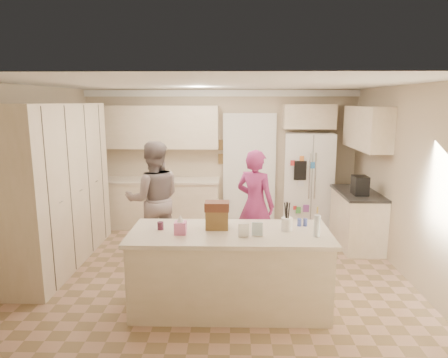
{
  "coord_description": "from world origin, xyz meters",
  "views": [
    {
      "loc": [
        0.23,
        -5.43,
        2.37
      ],
      "look_at": [
        0.1,
        0.35,
        1.25
      ],
      "focal_mm": 32.0,
      "sensor_mm": 36.0,
      "label": 1
    }
  ],
  "objects_px": {
    "coffee_maker": "(360,185)",
    "island_base": "(230,271)",
    "utensil_crock": "(287,224)",
    "refrigerator": "(308,180)",
    "teen_girl": "(255,205)",
    "dollhouse_body": "(217,219)",
    "teen_boy": "(154,199)",
    "tissue_box": "(180,228)"
  },
  "relations": [
    {
      "from": "coffee_maker",
      "to": "island_base",
      "type": "xyz_separation_m",
      "value": [
        -2.05,
        -1.9,
        -0.63
      ]
    },
    {
      "from": "island_base",
      "to": "utensil_crock",
      "type": "distance_m",
      "value": 0.86
    },
    {
      "from": "refrigerator",
      "to": "teen_girl",
      "type": "distance_m",
      "value": 1.99
    },
    {
      "from": "utensil_crock",
      "to": "dollhouse_body",
      "type": "xyz_separation_m",
      "value": [
        -0.8,
        0.05,
        0.04
      ]
    },
    {
      "from": "coffee_maker",
      "to": "dollhouse_body",
      "type": "height_order",
      "value": "coffee_maker"
    },
    {
      "from": "utensil_crock",
      "to": "teen_boy",
      "type": "height_order",
      "value": "teen_boy"
    },
    {
      "from": "refrigerator",
      "to": "tissue_box",
      "type": "height_order",
      "value": "refrigerator"
    },
    {
      "from": "dollhouse_body",
      "to": "teen_boy",
      "type": "bearing_deg",
      "value": 124.59
    },
    {
      "from": "island_base",
      "to": "teen_girl",
      "type": "relative_size",
      "value": 1.31
    },
    {
      "from": "refrigerator",
      "to": "teen_boy",
      "type": "distance_m",
      "value": 3.09
    },
    {
      "from": "island_base",
      "to": "teen_boy",
      "type": "xyz_separation_m",
      "value": [
        -1.18,
        1.6,
        0.46
      ]
    },
    {
      "from": "tissue_box",
      "to": "teen_boy",
      "type": "relative_size",
      "value": 0.08
    },
    {
      "from": "utensil_crock",
      "to": "coffee_maker",
      "type": "bearing_deg",
      "value": 52.88
    },
    {
      "from": "coffee_maker",
      "to": "utensil_crock",
      "type": "relative_size",
      "value": 2.0
    },
    {
      "from": "tissue_box",
      "to": "island_base",
      "type": "bearing_deg",
      "value": 10.3
    },
    {
      "from": "coffee_maker",
      "to": "dollhouse_body",
      "type": "bearing_deg",
      "value": -140.71
    },
    {
      "from": "coffee_maker",
      "to": "tissue_box",
      "type": "bearing_deg",
      "value": -142.43
    },
    {
      "from": "refrigerator",
      "to": "dollhouse_body",
      "type": "distance_m",
      "value": 3.48
    },
    {
      "from": "teen_girl",
      "to": "utensil_crock",
      "type": "bearing_deg",
      "value": 131.71
    },
    {
      "from": "refrigerator",
      "to": "utensil_crock",
      "type": "bearing_deg",
      "value": -97.81
    },
    {
      "from": "dollhouse_body",
      "to": "island_base",
      "type": "bearing_deg",
      "value": -33.69
    },
    {
      "from": "dollhouse_body",
      "to": "teen_boy",
      "type": "height_order",
      "value": "teen_boy"
    },
    {
      "from": "tissue_box",
      "to": "teen_girl",
      "type": "height_order",
      "value": "teen_girl"
    },
    {
      "from": "utensil_crock",
      "to": "tissue_box",
      "type": "bearing_deg",
      "value": -172.87
    },
    {
      "from": "coffee_maker",
      "to": "teen_girl",
      "type": "xyz_separation_m",
      "value": [
        -1.68,
        -0.39,
        -0.23
      ]
    },
    {
      "from": "dollhouse_body",
      "to": "teen_girl",
      "type": "height_order",
      "value": "teen_girl"
    },
    {
      "from": "island_base",
      "to": "dollhouse_body",
      "type": "xyz_separation_m",
      "value": [
        -0.15,
        0.1,
        0.6
      ]
    },
    {
      "from": "island_base",
      "to": "teen_boy",
      "type": "bearing_deg",
      "value": 126.51
    },
    {
      "from": "island_base",
      "to": "teen_girl",
      "type": "xyz_separation_m",
      "value": [
        0.37,
        1.51,
        0.4
      ]
    },
    {
      "from": "tissue_box",
      "to": "dollhouse_body",
      "type": "relative_size",
      "value": 0.54
    },
    {
      "from": "coffee_maker",
      "to": "island_base",
      "type": "distance_m",
      "value": 2.87
    },
    {
      "from": "utensil_crock",
      "to": "teen_girl",
      "type": "distance_m",
      "value": 1.5
    },
    {
      "from": "coffee_maker",
      "to": "utensil_crock",
      "type": "xyz_separation_m",
      "value": [
        -1.4,
        -1.85,
        -0.07
      ]
    },
    {
      "from": "refrigerator",
      "to": "dollhouse_body",
      "type": "relative_size",
      "value": 6.92
    },
    {
      "from": "teen_boy",
      "to": "teen_girl",
      "type": "distance_m",
      "value": 1.56
    },
    {
      "from": "utensil_crock",
      "to": "dollhouse_body",
      "type": "height_order",
      "value": "dollhouse_body"
    },
    {
      "from": "dollhouse_body",
      "to": "teen_girl",
      "type": "xyz_separation_m",
      "value": [
        0.52,
        1.41,
        -0.19
      ]
    },
    {
      "from": "teen_boy",
      "to": "teen_girl",
      "type": "xyz_separation_m",
      "value": [
        1.55,
        -0.08,
        -0.05
      ]
    },
    {
      "from": "dollhouse_body",
      "to": "tissue_box",
      "type": "bearing_deg",
      "value": -153.43
    },
    {
      "from": "island_base",
      "to": "tissue_box",
      "type": "height_order",
      "value": "tissue_box"
    },
    {
      "from": "tissue_box",
      "to": "dollhouse_body",
      "type": "xyz_separation_m",
      "value": [
        0.4,
        0.2,
        0.04
      ]
    },
    {
      "from": "teen_boy",
      "to": "teen_girl",
      "type": "relative_size",
      "value": 1.06
    }
  ]
}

